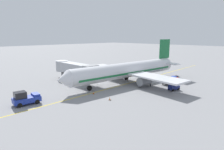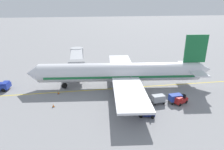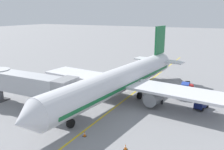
% 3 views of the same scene
% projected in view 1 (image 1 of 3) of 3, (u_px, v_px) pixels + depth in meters
% --- Properties ---
extents(ground_plane, '(400.00, 400.00, 0.00)m').
position_uv_depth(ground_plane, '(133.00, 82.00, 49.65)').
color(ground_plane, gray).
extents(gate_lead_in_line, '(0.24, 80.00, 0.01)m').
position_uv_depth(gate_lead_in_line, '(133.00, 82.00, 49.65)').
color(gate_lead_in_line, gold).
rests_on(gate_lead_in_line, ground).
extents(parked_airliner, '(30.39, 37.35, 10.63)m').
position_uv_depth(parked_airliner, '(128.00, 70.00, 48.45)').
color(parked_airliner, silver).
rests_on(parked_airliner, ground).
extents(jet_bridge, '(15.20, 3.50, 4.98)m').
position_uv_depth(jet_bridge, '(75.00, 68.00, 49.39)').
color(jet_bridge, '#A8AAAF').
rests_on(jet_bridge, ground).
extents(pushback_tractor, '(2.69, 4.62, 2.40)m').
position_uv_depth(pushback_tractor, '(26.00, 98.00, 33.37)').
color(pushback_tractor, '#1E339E').
rests_on(pushback_tractor, ground).
extents(baggage_tug_lead, '(1.85, 2.73, 1.62)m').
position_uv_depth(baggage_tug_lead, '(174.00, 87.00, 42.08)').
color(baggage_tug_lead, navy).
rests_on(baggage_tug_lead, ground).
extents(baggage_tug_trailing, '(2.17, 2.77, 1.62)m').
position_uv_depth(baggage_tug_trailing, '(176.00, 80.00, 49.08)').
color(baggage_tug_trailing, '#B21E1E').
rests_on(baggage_tug_trailing, ground).
extents(baggage_cart_front, '(1.49, 2.95, 1.58)m').
position_uv_depth(baggage_cart_front, '(166.00, 81.00, 46.85)').
color(baggage_cart_front, '#4C4C51').
rests_on(baggage_cart_front, ground).
extents(baggage_cart_second_in_train, '(1.49, 2.95, 1.58)m').
position_uv_depth(baggage_cart_second_in_train, '(173.00, 79.00, 48.84)').
color(baggage_cart_second_in_train, '#4C4C51').
rests_on(baggage_cart_second_in_train, ground).
extents(ground_crew_wing_walker, '(0.71, 0.36, 1.69)m').
position_uv_depth(ground_crew_wing_walker, '(151.00, 82.00, 45.17)').
color(ground_crew_wing_walker, '#232328').
rests_on(ground_crew_wing_walker, ground).
extents(safety_cone_nose_left, '(0.36, 0.36, 0.59)m').
position_uv_depth(safety_cone_nose_left, '(110.00, 99.00, 35.72)').
color(safety_cone_nose_left, black).
rests_on(safety_cone_nose_left, ground).
extents(safety_cone_nose_right, '(0.36, 0.36, 0.59)m').
position_uv_depth(safety_cone_nose_right, '(94.00, 93.00, 39.44)').
color(safety_cone_nose_right, black).
rests_on(safety_cone_nose_right, ground).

